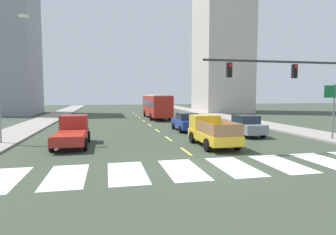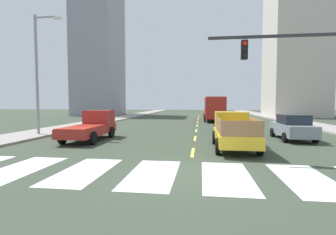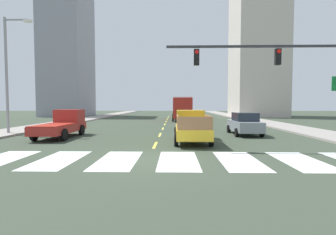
{
  "view_description": "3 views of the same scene",
  "coord_description": "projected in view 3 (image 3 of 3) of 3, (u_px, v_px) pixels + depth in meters",
  "views": [
    {
      "loc": [
        -4.66,
        -12.48,
        3.49
      ],
      "look_at": [
        0.43,
        11.19,
        1.47
      ],
      "focal_mm": 30.48,
      "sensor_mm": 36.0,
      "label": 1
    },
    {
      "loc": [
        0.39,
        -8.53,
        2.51
      ],
      "look_at": [
        -2.74,
        15.11,
        1.09
      ],
      "focal_mm": 26.61,
      "sensor_mm": 36.0,
      "label": 2
    },
    {
      "loc": [
        1.11,
        -10.64,
        2.37
      ],
      "look_at": [
        0.63,
        8.82,
        1.35
      ],
      "focal_mm": 27.25,
      "sensor_mm": 36.0,
      "label": 3
    }
  ],
  "objects": [
    {
      "name": "streetlight_left",
      "position": [
        8.0,
        70.0,
        19.61
      ],
      "size": [
        2.2,
        0.28,
        9.0
      ],
      "color": "gray",
      "rests_on": "ground"
    },
    {
      "name": "ground_plane",
      "position": [
        148.0,
        160.0,
        10.77
      ],
      "size": [
        160.0,
        160.0,
        0.0
      ],
      "primitive_type": "plane",
      "color": "#364132"
    },
    {
      "name": "block_mid_left",
      "position": [
        258.0,
        28.0,
        48.68
      ],
      "size": [
        9.02,
        10.06,
        33.99
      ],
      "primitive_type": "cube",
      "color": "beige",
      "rests_on": "ground"
    },
    {
      "name": "sidewalk_left",
      "position": [
        55.0,
        124.0,
        29.05
      ],
      "size": [
        3.63,
        110.0,
        0.15
      ],
      "primitive_type": "cube",
      "color": "gray",
      "rests_on": "ground"
    },
    {
      "name": "crosswalk_stripe_6",
      "position": [
        301.0,
        161.0,
        10.62
      ],
      "size": [
        1.65,
        3.81,
        0.01
      ],
      "primitive_type": "cube",
      "color": "silver",
      "rests_on": "ground"
    },
    {
      "name": "crosswalk_stripe_1",
      "position": [
        0.0,
        159.0,
        10.93
      ],
      "size": [
        1.65,
        3.81,
        0.01
      ],
      "primitive_type": "cube",
      "color": "silver",
      "rests_on": "ground"
    },
    {
      "name": "traffic_signal_gantry",
      "position": [
        302.0,
        68.0,
        13.34
      ],
      "size": [
        10.73,
        0.27,
        6.0
      ],
      "color": "#2D2D33",
      "rests_on": "ground"
    },
    {
      "name": "city_bus",
      "position": [
        182.0,
        107.0,
        37.72
      ],
      "size": [
        2.72,
        10.8,
        3.32
      ],
      "rotation": [
        0.0,
        0.0,
        0.01
      ],
      "color": "#B2251B",
      "rests_on": "ground"
    },
    {
      "name": "pickup_dark",
      "position": [
        63.0,
        124.0,
        18.45
      ],
      "size": [
        2.18,
        5.2,
        1.96
      ],
      "rotation": [
        0.0,
        0.0,
        -0.02
      ],
      "color": "#A2251F",
      "rests_on": "ground"
    },
    {
      "name": "lane_dash_0",
      "position": [
        155.0,
        145.0,
        14.77
      ],
      "size": [
        0.16,
        2.4,
        0.01
      ],
      "primitive_type": "cube",
      "color": "#DBD049",
      "rests_on": "ground"
    },
    {
      "name": "lane_dash_5",
      "position": [
        167.0,
        119.0,
        39.73
      ],
      "size": [
        0.16,
        2.4,
        0.01
      ],
      "primitive_type": "cube",
      "color": "#DBD049",
      "rests_on": "ground"
    },
    {
      "name": "crosswalk_stripe_4",
      "position": [
        178.0,
        160.0,
        10.74
      ],
      "size": [
        1.65,
        3.81,
        0.01
      ],
      "primitive_type": "cube",
      "color": "silver",
      "rests_on": "ground"
    },
    {
      "name": "lane_dash_4",
      "position": [
        166.0,
        122.0,
        34.73
      ],
      "size": [
        0.16,
        2.4,
        0.01
      ],
      "primitive_type": "cube",
      "color": "#DBD049",
      "rests_on": "ground"
    },
    {
      "name": "crosswalk_stripe_5",
      "position": [
        239.0,
        161.0,
        10.68
      ],
      "size": [
        1.65,
        3.81,
        0.01
      ],
      "primitive_type": "cube",
      "color": "silver",
      "rests_on": "ground"
    },
    {
      "name": "lane_dash_3",
      "position": [
        165.0,
        124.0,
        29.74
      ],
      "size": [
        0.16,
        2.4,
        0.01
      ],
      "primitive_type": "cube",
      "color": "#DBD049",
      "rests_on": "ground"
    },
    {
      "name": "sedan_near_right",
      "position": [
        190.0,
        120.0,
        23.83
      ],
      "size": [
        2.02,
        4.4,
        1.72
      ],
      "rotation": [
        0.0,
        0.0,
        0.01
      ],
      "color": "navy",
      "rests_on": "ground"
    },
    {
      "name": "pickup_stakebed",
      "position": [
        191.0,
        127.0,
        16.3
      ],
      "size": [
        2.18,
        5.2,
        1.96
      ],
      "rotation": [
        0.0,
        0.0,
        0.02
      ],
      "color": "gold",
      "rests_on": "ground"
    },
    {
      "name": "lane_dash_6",
      "position": [
        168.0,
        118.0,
        44.72
      ],
      "size": [
        0.16,
        2.4,
        0.01
      ],
      "primitive_type": "cube",
      "color": "#DBD049",
      "rests_on": "ground"
    },
    {
      "name": "crosswalk_stripe_3",
      "position": [
        118.0,
        160.0,
        10.81
      ],
      "size": [
        1.65,
        3.81,
        0.01
      ],
      "primitive_type": "cube",
      "color": "silver",
      "rests_on": "ground"
    },
    {
      "name": "sidewalk_right",
      "position": [
        277.0,
        125.0,
        28.43
      ],
      "size": [
        3.63,
        110.0,
        0.15
      ],
      "primitive_type": "cube",
      "color": "gray",
      "rests_on": "ground"
    },
    {
      "name": "lane_dash_1",
      "position": [
        160.0,
        135.0,
        19.76
      ],
      "size": [
        0.16,
        2.4,
        0.01
      ],
      "primitive_type": "cube",
      "color": "#DBD049",
      "rests_on": "ground"
    },
    {
      "name": "crosswalk_stripe_2",
      "position": [
        58.0,
        160.0,
        10.87
      ],
      "size": [
        1.65,
        3.81,
        0.01
      ],
      "primitive_type": "cube",
      "color": "silver",
      "rests_on": "ground"
    },
    {
      "name": "tower_tall_centre",
      "position": [
        68.0,
        54.0,
        50.79
      ],
      "size": [
        7.77,
        10.4,
        24.72
      ],
      "primitive_type": "cube",
      "color": "gray",
      "rests_on": "ground"
    },
    {
      "name": "lane_dash_2",
      "position": [
        163.0,
        129.0,
        24.75
      ],
      "size": [
        0.16,
        2.4,
        0.01
      ],
      "primitive_type": "cube",
      "color": "#DBD049",
      "rests_on": "ground"
    },
    {
      "name": "sedan_mid",
      "position": [
        244.0,
        124.0,
        19.74
      ],
      "size": [
        2.02,
        4.4,
        1.72
      ],
      "rotation": [
        0.0,
        0.0,
        -0.02
      ],
      "color": "gray",
      "rests_on": "ground"
    },
    {
      "name": "lane_dash_7",
      "position": [
        169.0,
        116.0,
        49.71
      ],
      "size": [
        0.16,
        2.4,
        0.01
      ],
      "primitive_type": "cube",
      "color": "#DBD049",
      "rests_on": "ground"
    }
  ]
}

